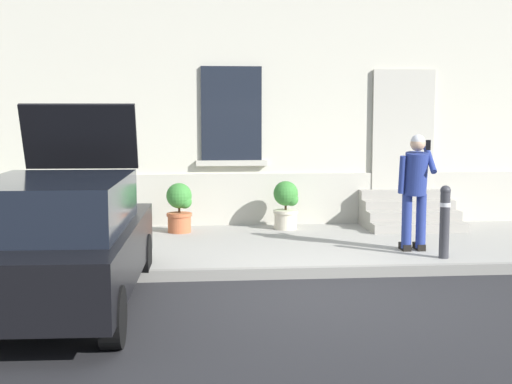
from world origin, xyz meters
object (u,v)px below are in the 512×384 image
Objects in this scene: hatchback_car_black at (58,239)px; planter_terracotta at (180,206)px; bollard_near_person at (445,219)px; person_on_phone at (415,185)px; planter_charcoal at (70,207)px; planter_cream at (286,204)px.

hatchback_car_black is 4.78× the size of planter_terracotta.
bollard_near_person is 0.60× the size of person_on_phone.
planter_charcoal is at bearing 98.05° from hatchback_car_black.
bollard_near_person is 4.55m from planter_terracotta.
planter_terracotta is at bearing -2.64° from planter_charcoal.
planter_terracotta is at bearing 72.66° from hatchback_car_black.
planter_charcoal is 1.00× the size of planter_terracotta.
planter_terracotta is 1.00× the size of planter_cream.
planter_charcoal is at bearing 155.42° from bollard_near_person.
hatchback_car_black is 4.78× the size of planter_charcoal.
planter_cream is at bearing 53.58° from hatchback_car_black.
planter_cream is (1.88, 0.17, 0.00)m from planter_terracotta.
bollard_near_person is at bearing -24.58° from planter_charcoal.
planter_terracotta and planter_cream have the same top height.
person_on_phone reaches higher than planter_terracotta.
planter_charcoal is 1.00× the size of planter_cream.
planter_terracotta is at bearing 146.52° from bollard_near_person.
hatchback_car_black is at bearing -162.38° from bollard_near_person.
planter_terracotta is (-3.79, 2.51, -0.11)m from bollard_near_person.
hatchback_car_black reaches higher than planter_terracotta.
planter_terracotta is (-3.53, 1.98, -0.55)m from person_on_phone.
planter_charcoal is at bearing 177.36° from planter_terracotta.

